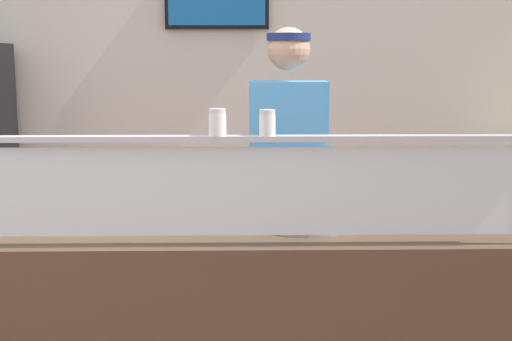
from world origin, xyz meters
The scene contains 8 objects.
shop_rear_unit centered at (1.09, 2.66, 1.36)m, with size 6.59×0.13×2.70m.
serving_counter centered at (1.10, 0.40, 0.47)m, with size 2.19×0.79×0.95m, color #4C3828.
sneeze_guard centered at (1.10, 0.06, 1.21)m, with size 2.01×0.06×0.40m.
pizza_tray centered at (1.25, 0.39, 0.97)m, with size 0.45×0.45×0.04m.
pizza_server centered at (1.24, 0.37, 0.99)m, with size 0.07×0.28×0.01m, color #ADAFB7.
parmesan_shaker centered at (0.92, 0.06, 1.39)m, with size 0.06×0.06×0.09m.
pepper_flake_shaker centered at (1.09, 0.06, 1.39)m, with size 0.06×0.06×0.09m.
worker_figure centered at (1.23, 1.08, 1.01)m, with size 0.41×0.50×1.76m.
Camera 1 is at (1.00, -2.40, 1.62)m, focal length 49.74 mm.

